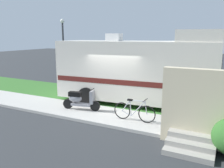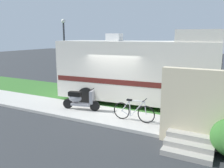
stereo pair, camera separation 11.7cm
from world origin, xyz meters
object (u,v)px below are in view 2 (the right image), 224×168
bottle_spare (190,121)px  scooter (80,100)px  bottle_green (186,123)px  street_lamp_post (64,45)px  motorhome_rv (138,70)px  bicycle (134,111)px  pickup_truck_near (125,69)px

bottle_spare → scooter: bearing=-174.1°
scooter → bottle_spare: (4.68, 0.48, -0.36)m
bottle_green → street_lamp_post: 10.52m
motorhome_rv → bicycle: bearing=-71.2°
bicycle → bottle_green: bearing=12.3°
motorhome_rv → pickup_truck_near: size_ratio=1.44×
motorhome_rv → bottle_spare: (2.91, -1.95, -1.50)m
street_lamp_post → bicycle: bearing=-34.4°
motorhome_rv → bottle_spare: 3.81m
scooter → pickup_truck_near: bearing=97.9°
motorhome_rv → bottle_green: size_ratio=33.06×
bicycle → bottle_spare: (2.00, 0.70, -0.28)m
scooter → bottle_spare: scooter is taller
motorhome_rv → bicycle: 3.06m
scooter → street_lamp_post: bearing=134.0°
motorhome_rv → scooter: motorhome_rv is taller
scooter → bottle_green: scooter is taller
pickup_truck_near → motorhome_rv: bearing=-59.1°
pickup_truck_near → bottle_green: bearing=-51.0°
bottle_spare → pickup_truck_near: bearing=130.9°
pickup_truck_near → bottle_spare: (5.66, -6.54, -0.77)m
bottle_spare → street_lamp_post: (-9.26, 4.27, 2.48)m
scooter → street_lamp_post: street_lamp_post is taller
scooter → bicycle: scooter is taller
scooter → bottle_spare: 4.72m
scooter → bottle_spare: bearing=5.9°
bicycle → bottle_spare: size_ratio=7.31×
street_lamp_post → scooter: bearing=-46.0°
bicycle → bottle_green: (1.88, 0.41, -0.28)m
motorhome_rv → pickup_truck_near: bearing=120.9°
pickup_truck_near → scooter: bearing=-82.1°
scooter → bicycle: bearing=-4.7°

